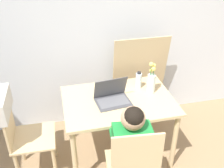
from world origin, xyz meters
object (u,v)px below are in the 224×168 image
(chair_spare, at_px, (17,123))
(laptop, at_px, (112,96))
(person_seated, at_px, (130,142))
(water_bottle, at_px, (139,80))
(flower_vase, at_px, (151,81))

(chair_spare, distance_m, laptop, 0.92)
(person_seated, distance_m, laptop, 0.56)
(chair_spare, bearing_deg, water_bottle, -78.33)
(laptop, relative_size, flower_vase, 1.02)
(person_seated, bearing_deg, flower_vase, -117.11)
(water_bottle, bearing_deg, person_seated, -112.43)
(person_seated, bearing_deg, laptop, -81.39)
(laptop, bearing_deg, flower_vase, 2.38)
(chair_spare, height_order, flower_vase, flower_vase)
(person_seated, xyz_separation_m, laptop, (-0.03, 0.55, 0.10))
(chair_spare, xyz_separation_m, laptop, (0.91, 0.05, 0.13))
(person_seated, bearing_deg, water_bottle, -106.76)
(water_bottle, bearing_deg, chair_spare, -169.56)
(chair_spare, bearing_deg, flower_vase, -83.78)
(person_seated, relative_size, water_bottle, 5.59)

